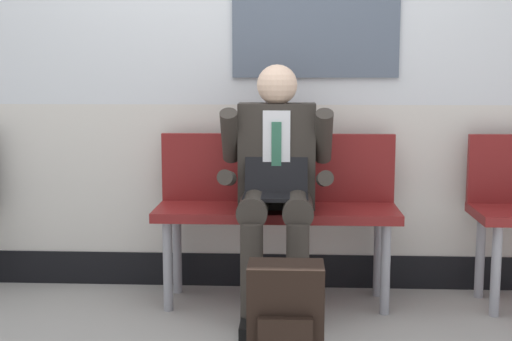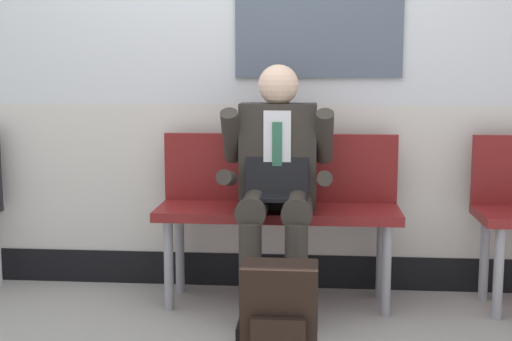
{
  "view_description": "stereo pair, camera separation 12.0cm",
  "coord_description": "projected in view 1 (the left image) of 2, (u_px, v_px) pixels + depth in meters",
  "views": [
    {
      "loc": [
        0.27,
        -3.21,
        1.25
      ],
      "look_at": [
        0.1,
        0.25,
        0.75
      ],
      "focal_mm": 49.33,
      "sensor_mm": 36.0,
      "label": 1
    },
    {
      "loc": [
        0.39,
        -3.2,
        1.25
      ],
      "look_at": [
        0.1,
        0.25,
        0.75
      ],
      "focal_mm": 49.33,
      "sensor_mm": 36.0,
      "label": 2
    }
  ],
  "objects": [
    {
      "name": "backpack",
      "position": [
        285.0,
        321.0,
        2.87
      ],
      "size": [
        0.31,
        0.23,
        0.47
      ],
      "color": "black",
      "rests_on": "ground"
    },
    {
      "name": "station_wall",
      "position": [
        244.0,
        9.0,
        3.92
      ],
      "size": [
        6.58,
        0.17,
        3.2
      ],
      "color": "silver",
      "rests_on": "ground"
    },
    {
      "name": "person_seated",
      "position": [
        276.0,
        180.0,
        3.57
      ],
      "size": [
        0.57,
        0.7,
        1.27
      ],
      "color": "#2D2823",
      "rests_on": "ground"
    },
    {
      "name": "bench_with_person",
      "position": [
        277.0,
        199.0,
        3.78
      ],
      "size": [
        1.28,
        0.42,
        0.9
      ],
      "color": "maroon",
      "rests_on": "ground"
    },
    {
      "name": "ground_plane",
      "position": [
        233.0,
        333.0,
        3.36
      ],
      "size": [
        18.0,
        18.0,
        0.0
      ],
      "primitive_type": "plane",
      "color": "gray"
    }
  ]
}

